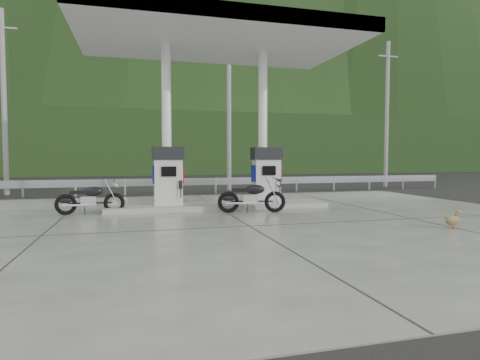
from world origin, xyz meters
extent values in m
plane|color=black|center=(0.00, 0.00, 0.00)|extent=(160.00, 160.00, 0.00)
cube|color=slate|center=(0.00, 0.00, 0.01)|extent=(18.00, 14.00, 0.02)
cube|color=gray|center=(0.00, 2.50, 0.10)|extent=(7.00, 1.40, 0.15)
cylinder|color=white|center=(-1.60, 2.90, 2.67)|extent=(0.30, 0.30, 5.00)
cylinder|color=white|center=(1.60, 2.90, 2.67)|extent=(0.30, 0.30, 5.00)
cube|color=white|center=(0.00, 2.50, 5.37)|extent=(8.50, 5.00, 0.40)
cube|color=black|center=(0.00, 11.50, 0.00)|extent=(60.00, 7.00, 0.01)
cylinder|color=gray|center=(-8.00, 9.50, 4.00)|extent=(0.22, 0.22, 8.00)
cylinder|color=gray|center=(2.00, 9.50, 4.00)|extent=(0.22, 0.22, 8.00)
cylinder|color=gray|center=(11.00, 9.50, 4.00)|extent=(0.22, 0.22, 8.00)
cube|color=black|center=(0.00, 30.00, 3.00)|extent=(80.00, 6.00, 6.00)
camera|label=1|loc=(-2.64, -10.01, 1.64)|focal=30.00mm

